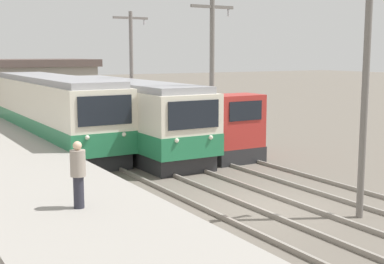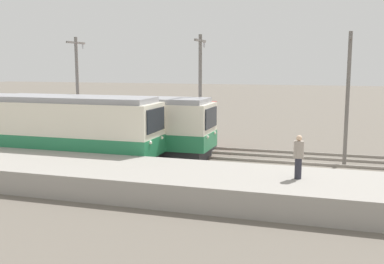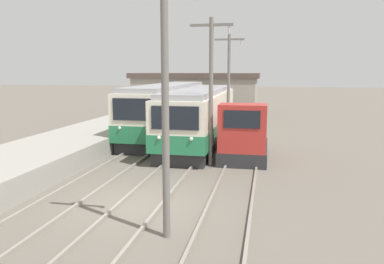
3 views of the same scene
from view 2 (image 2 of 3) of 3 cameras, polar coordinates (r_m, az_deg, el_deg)
name	(u,v)px [view 2 (image 2 of 3)]	position (r m, az deg, el deg)	size (l,w,h in m)	color
ground_plane	(300,168)	(23.85, 13.57, -4.51)	(200.00, 200.00, 0.00)	#665E54
platform_left	(289,191)	(17.69, 12.21, -7.36)	(4.50, 54.00, 0.99)	gray
track_left	(296,179)	(21.31, 13.09, -5.85)	(1.54, 60.00, 0.14)	gray
track_center	(300,166)	(24.03, 13.61, -4.25)	(1.54, 60.00, 0.14)	gray
track_right	(304,155)	(26.96, 14.05, -2.89)	(1.54, 60.00, 0.14)	gray
commuter_train_left	(34,131)	(26.07, -19.42, 0.12)	(2.84, 14.48, 3.64)	#28282B
commuter_train_center	(100,128)	(27.04, -11.56, 0.56)	(2.84, 13.65, 3.46)	#28282B
shunting_locomotive	(180,130)	(28.23, -1.56, 0.21)	(2.40, 4.77, 3.00)	#28282B
catenary_mast_near	(348,93)	(24.98, 19.17, 4.70)	(2.00, 0.20, 7.00)	slate
catenary_mast_mid	(200,90)	(26.02, 1.05, 5.29)	(2.00, 0.20, 7.00)	slate
catenary_mast_far	(78,88)	(29.33, -14.33, 5.39)	(2.00, 0.20, 7.00)	slate
person_on_platform	(299,155)	(17.42, 13.38, -2.88)	(0.38, 0.38, 1.67)	#282833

